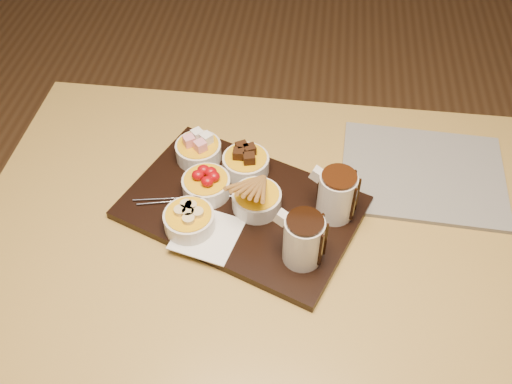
# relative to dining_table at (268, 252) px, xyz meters

# --- Properties ---
(ground) EXTENTS (5.00, 5.00, 0.00)m
(ground) POSITION_rel_dining_table_xyz_m (0.00, 0.00, -0.65)
(ground) COLOR brown
(ground) RESTS_ON ground
(dining_table) EXTENTS (1.20, 0.80, 0.75)m
(dining_table) POSITION_rel_dining_table_xyz_m (0.00, 0.00, 0.00)
(dining_table) COLOR #AF8D41
(dining_table) RESTS_ON ground
(serving_board) EXTENTS (0.54, 0.45, 0.02)m
(serving_board) POSITION_rel_dining_table_xyz_m (-0.06, 0.03, 0.11)
(serving_board) COLOR black
(serving_board) RESTS_ON dining_table
(napkin) EXTENTS (0.14, 0.14, 0.00)m
(napkin) POSITION_rel_dining_table_xyz_m (-0.12, -0.06, 0.12)
(napkin) COLOR white
(napkin) RESTS_ON serving_board
(bowl_marshmallows) EXTENTS (0.10, 0.10, 0.04)m
(bowl_marshmallows) POSITION_rel_dining_table_xyz_m (-0.17, 0.15, 0.14)
(bowl_marshmallows) COLOR silver
(bowl_marshmallows) RESTS_ON serving_board
(bowl_cake) EXTENTS (0.10, 0.10, 0.04)m
(bowl_cake) POSITION_rel_dining_table_xyz_m (-0.06, 0.12, 0.14)
(bowl_cake) COLOR silver
(bowl_cake) RESTS_ON serving_board
(bowl_strawberries) EXTENTS (0.10, 0.10, 0.04)m
(bowl_strawberries) POSITION_rel_dining_table_xyz_m (-0.14, 0.05, 0.14)
(bowl_strawberries) COLOR silver
(bowl_strawberries) RESTS_ON serving_board
(bowl_biscotti) EXTENTS (0.10, 0.10, 0.04)m
(bowl_biscotti) POSITION_rel_dining_table_xyz_m (-0.03, 0.02, 0.14)
(bowl_biscotti) COLOR silver
(bowl_biscotti) RESTS_ON serving_board
(bowl_bananas) EXTENTS (0.10, 0.10, 0.04)m
(bowl_bananas) POSITION_rel_dining_table_xyz_m (-0.15, -0.05, 0.14)
(bowl_bananas) COLOR silver
(bowl_bananas) RESTS_ON serving_board
(pitcher_dark_chocolate) EXTENTS (0.10, 0.10, 0.10)m
(pitcher_dark_chocolate) POSITION_rel_dining_table_xyz_m (0.07, -0.09, 0.17)
(pitcher_dark_chocolate) COLOR silver
(pitcher_dark_chocolate) RESTS_ON serving_board
(pitcher_milk_chocolate) EXTENTS (0.10, 0.10, 0.10)m
(pitcher_milk_chocolate) POSITION_rel_dining_table_xyz_m (0.13, 0.03, 0.17)
(pitcher_milk_chocolate) COLOR silver
(pitcher_milk_chocolate) RESTS_ON serving_board
(fondue_skewers) EXTENTS (0.08, 0.26, 0.01)m
(fondue_skewers) POSITION_rel_dining_table_xyz_m (-0.15, 0.03, 0.12)
(fondue_skewers) COLOR silver
(fondue_skewers) RESTS_ON serving_board
(newspaper) EXTENTS (0.36, 0.29, 0.01)m
(newspaper) POSITION_rel_dining_table_xyz_m (0.32, 0.17, 0.10)
(newspaper) COLOR beige
(newspaper) RESTS_ON dining_table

